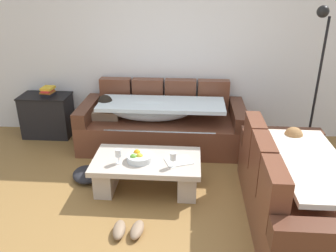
# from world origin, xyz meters

# --- Properties ---
(ground_plane) EXTENTS (14.00, 14.00, 0.00)m
(ground_plane) POSITION_xyz_m (0.00, 0.00, 0.00)
(ground_plane) COLOR olive
(back_wall) EXTENTS (9.00, 0.10, 2.70)m
(back_wall) POSITION_xyz_m (0.00, 2.15, 1.35)
(back_wall) COLOR silver
(back_wall) RESTS_ON ground_plane
(couch_along_wall) EXTENTS (2.28, 0.92, 0.88)m
(couch_along_wall) POSITION_xyz_m (-0.13, 1.62, 0.33)
(couch_along_wall) COLOR brown
(couch_along_wall) RESTS_ON ground_plane
(couch_near_window) EXTENTS (0.92, 1.87, 0.88)m
(couch_near_window) POSITION_xyz_m (1.35, 0.05, 0.33)
(couch_near_window) COLOR brown
(couch_near_window) RESTS_ON ground_plane
(coffee_table) EXTENTS (1.20, 0.68, 0.38)m
(coffee_table) POSITION_xyz_m (-0.17, 0.50, 0.24)
(coffee_table) COLOR #BEB2A4
(coffee_table) RESTS_ON ground_plane
(fruit_bowl) EXTENTS (0.28, 0.28, 0.10)m
(fruit_bowl) POSITION_xyz_m (-0.25, 0.46, 0.42)
(fruit_bowl) COLOR silver
(fruit_bowl) RESTS_ON coffee_table
(wine_glass_near_left) EXTENTS (0.07, 0.07, 0.17)m
(wine_glass_near_left) POSITION_xyz_m (-0.46, 0.39, 0.50)
(wine_glass_near_left) COLOR silver
(wine_glass_near_left) RESTS_ON coffee_table
(wine_glass_near_right) EXTENTS (0.07, 0.07, 0.17)m
(wine_glass_near_right) POSITION_xyz_m (0.13, 0.36, 0.50)
(wine_glass_near_right) COLOR silver
(wine_glass_near_right) RESTS_ON coffee_table
(open_magazine) EXTENTS (0.34, 0.30, 0.01)m
(open_magazine) POSITION_xyz_m (0.19, 0.48, 0.39)
(open_magazine) COLOR white
(open_magazine) RESTS_ON coffee_table
(side_cabinet) EXTENTS (0.72, 0.44, 0.64)m
(side_cabinet) POSITION_xyz_m (-1.85, 1.85, 0.32)
(side_cabinet) COLOR black
(side_cabinet) RESTS_ON ground_plane
(book_stack_on_cabinet) EXTENTS (0.19, 0.23, 0.13)m
(book_stack_on_cabinet) POSITION_xyz_m (-1.79, 1.85, 0.70)
(book_stack_on_cabinet) COLOR black
(book_stack_on_cabinet) RESTS_ON side_cabinet
(floor_lamp) EXTENTS (0.33, 0.31, 1.95)m
(floor_lamp) POSITION_xyz_m (1.85, 1.47, 1.12)
(floor_lamp) COLOR black
(floor_lamp) RESTS_ON ground_plane
(pair_of_shoes) EXTENTS (0.31, 0.29, 0.09)m
(pair_of_shoes) POSITION_xyz_m (-0.25, -0.28, 0.04)
(pair_of_shoes) COLOR #8C7259
(pair_of_shoes) RESTS_ON ground_plane
(crumpled_garment) EXTENTS (0.44, 0.49, 0.12)m
(crumpled_garment) POSITION_xyz_m (-0.93, 0.65, 0.06)
(crumpled_garment) COLOR #232328
(crumpled_garment) RESTS_ON ground_plane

